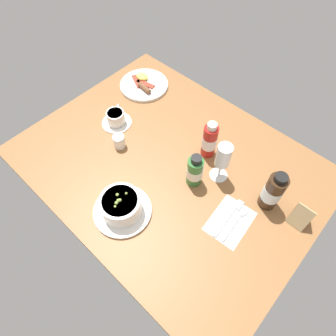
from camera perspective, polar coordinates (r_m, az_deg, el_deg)
ground_plane at (r=111.21cm, az=0.36°, el=0.59°), size 110.00×84.00×3.00cm
porridge_bowl at (r=97.33cm, az=-9.19°, el=-7.43°), size 19.77×19.77×9.05cm
cutlery_setting at (r=100.45cm, az=12.32°, el=-9.98°), size 13.49×17.34×0.90cm
coffee_cup at (r=122.84cm, az=-10.08°, el=9.71°), size 12.37×12.37×5.99cm
creamer_jug at (r=114.37cm, az=-9.62°, el=5.26°), size 5.46×4.58×5.94cm
wine_glass at (r=99.44cm, az=10.79°, el=2.07°), size 6.64×6.64×16.76cm
sauce_bottle_red at (r=108.13cm, az=8.17°, el=5.35°), size 5.51×5.51×16.23cm
sauce_bottle_brown at (r=100.39cm, az=19.92°, el=-4.39°), size 6.32×6.32×17.08cm
sauce_bottle_green at (r=100.48cm, az=5.14°, el=-0.73°), size 5.68×5.68×14.37cm
breakfast_plate at (r=139.25cm, az=-4.78°, el=16.09°), size 22.05×22.05×3.70cm
menu_card at (r=103.96cm, az=24.94°, el=-8.26°), size 5.97×6.60×9.00cm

